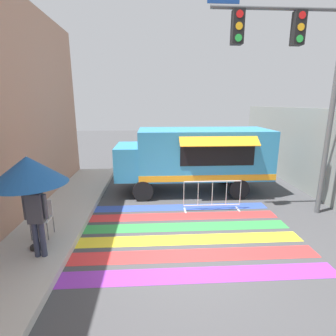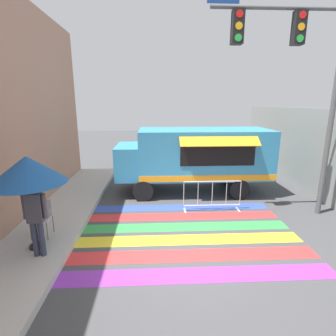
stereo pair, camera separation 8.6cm
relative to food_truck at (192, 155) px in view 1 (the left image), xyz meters
The scene contains 9 objects.
ground_plane 4.91m from the food_truck, 99.38° to the right, with size 60.00×60.00×0.00m, color #424244.
concrete_wall_right 5.05m from the food_truck, 18.28° to the right, with size 0.20×16.00×3.44m.
crosswalk_painted 4.06m from the food_truck, 101.66° to the right, with size 6.40×4.36×0.01m.
food_truck is the anchor object (origin of this frame).
traffic_signal_pole 4.85m from the food_truck, 42.63° to the right, with size 4.10×0.29×6.63m.
patio_umbrella 6.38m from the food_truck, 134.41° to the right, with size 1.72×1.72×2.29m.
folding_chair 6.01m from the food_truck, 139.65° to the right, with size 0.44×0.44×0.95m.
vendor_person 6.48m from the food_truck, 130.74° to the right, with size 0.53×0.24×1.79m.
barricade_front 2.37m from the food_truck, 78.76° to the right, with size 1.98×0.44×1.07m.
Camera 1 is at (-0.85, -5.89, 3.63)m, focal length 28.00 mm.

